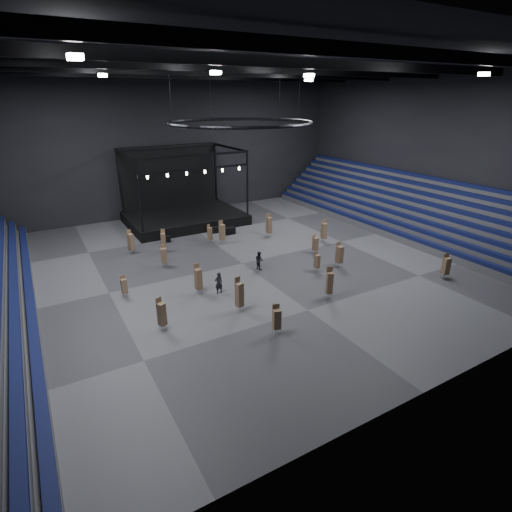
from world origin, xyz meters
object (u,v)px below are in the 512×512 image
flight_case_left (166,239)px  crew_member (259,260)px  chair_stack_14 (162,314)px  chair_stack_7 (239,294)px  chair_stack_10 (317,261)px  chair_stack_12 (324,231)px  flight_case_right (230,231)px  chair_stack_3 (315,244)px  chair_stack_9 (163,241)px  flight_case_mid (214,230)px  chair_stack_16 (131,242)px  chair_stack_2 (446,266)px  man_center (219,283)px  chair_stack_0 (210,233)px  chair_stack_5 (222,232)px  chair_stack_8 (277,318)px  chair_stack_13 (329,282)px  stage (183,210)px  chair_stack_15 (339,254)px  chair_stack_4 (164,255)px  chair_stack_1 (124,286)px  chair_stack_11 (198,279)px  chair_stack_6 (269,225)px

flight_case_left → crew_member: size_ratio=0.59×
chair_stack_14 → chair_stack_7: bearing=-26.7°
chair_stack_10 → chair_stack_12: size_ratio=0.74×
flight_case_left → flight_case_right: 7.44m
chair_stack_3 → chair_stack_9: size_ratio=0.84×
chair_stack_3 → flight_case_mid: bearing=105.0°
flight_case_left → chair_stack_16: bearing=-158.6°
chair_stack_9 → chair_stack_12: chair_stack_12 is taller
chair_stack_2 → chair_stack_3: (-6.29, 10.52, -0.13)m
chair_stack_9 → man_center: chair_stack_9 is taller
chair_stack_2 → chair_stack_10: 11.26m
chair_stack_14 → chair_stack_0: bearing=32.3°
chair_stack_5 → chair_stack_8: 18.63m
chair_stack_8 → man_center: size_ratio=1.17×
flight_case_left → chair_stack_13: size_ratio=0.39×
stage → chair_stack_8: 28.48m
chair_stack_3 → chair_stack_8: bearing=-151.0°
chair_stack_12 → chair_stack_15: size_ratio=1.06×
stage → chair_stack_4: (-6.77, -13.25, -0.26)m
flight_case_right → chair_stack_5: size_ratio=0.47×
flight_case_mid → chair_stack_13: (1.20, -19.53, 0.97)m
chair_stack_9 → chair_stack_13: bearing=-39.6°
chair_stack_0 → chair_stack_15: chair_stack_15 is taller
chair_stack_1 → chair_stack_3: size_ratio=0.90×
chair_stack_1 → chair_stack_11: chair_stack_11 is taller
chair_stack_2 → chair_stack_12: bearing=119.9°
chair_stack_0 → chair_stack_7: size_ratio=0.75×
chair_stack_11 → chair_stack_15: (13.64, -1.46, -0.05)m
chair_stack_8 → chair_stack_9: chair_stack_9 is taller
chair_stack_14 → chair_stack_16: chair_stack_16 is taller
chair_stack_8 → chair_stack_14: bearing=161.1°
chair_stack_11 → chair_stack_15: chair_stack_11 is taller
chair_stack_1 → chair_stack_14: (1.12, -6.30, 0.28)m
chair_stack_6 → chair_stack_16: 15.27m
chair_stack_10 → chair_stack_13: chair_stack_13 is taller
chair_stack_14 → chair_stack_15: size_ratio=1.00×
chair_stack_16 → crew_member: 13.66m
man_center → flight_case_mid: bearing=-116.5°
chair_stack_1 → chair_stack_2: bearing=-23.4°
stage → man_center: size_ratio=7.53×
flight_case_left → flight_case_mid: size_ratio=0.91×
chair_stack_7 → crew_member: chair_stack_7 is taller
chair_stack_6 → flight_case_right: bearing=143.7°
flight_case_right → man_center: bearing=-119.9°
chair_stack_9 → chair_stack_14: size_ratio=1.00×
flight_case_mid → chair_stack_1: chair_stack_1 is taller
stage → flight_case_right: stage is taller
chair_stack_13 → chair_stack_0: bearing=123.5°
chair_stack_6 → chair_stack_14: bearing=-138.9°
chair_stack_11 → chair_stack_9: bearing=82.5°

